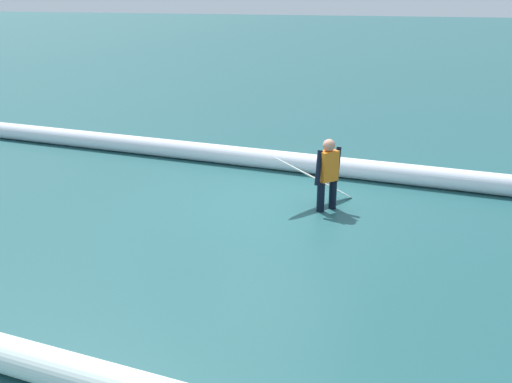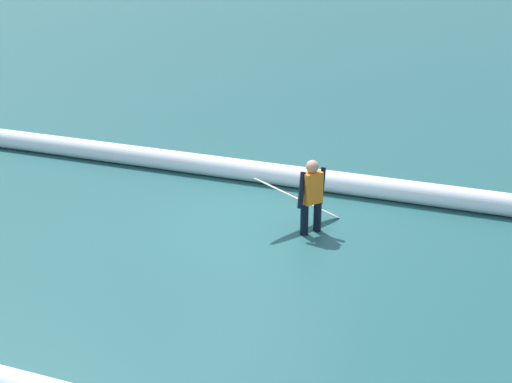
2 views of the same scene
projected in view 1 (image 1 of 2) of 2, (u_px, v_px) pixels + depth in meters
ground_plane at (274, 203)px, 10.68m from camera, size 198.82×198.82×0.00m
surfer at (328, 171)px, 10.11m from camera, size 0.37×0.58×1.32m
surfboard at (314, 178)px, 10.49m from camera, size 1.42×1.31×1.04m
wave_crest_foreground at (265, 159)px, 12.76m from camera, size 15.60×0.94×0.43m
wave_crest_midground at (33, 362)px, 5.75m from camera, size 23.98×1.13×0.38m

